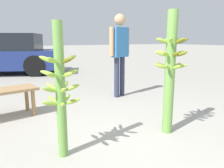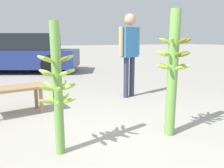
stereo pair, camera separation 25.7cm
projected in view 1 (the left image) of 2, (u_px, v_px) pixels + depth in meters
name	position (u px, v px, depth m)	size (l,w,h in m)	color
ground_plane	(127.00, 147.00, 2.44)	(80.00, 80.00, 0.00)	#9E998E
banana_stalk_left	(60.00, 89.00, 2.13)	(0.39, 0.39, 1.36)	#6B9E47
banana_stalk_center	(170.00, 70.00, 2.69)	(0.40, 0.40, 1.53)	#6B9E47
vendor_person	(120.00, 47.00, 4.42)	(0.56, 0.26, 1.68)	#2D334C
market_bench	(0.00, 95.00, 3.23)	(1.09, 0.58, 0.45)	#99754C
parked_car	(4.00, 54.00, 7.55)	(4.25, 3.10, 1.38)	navy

